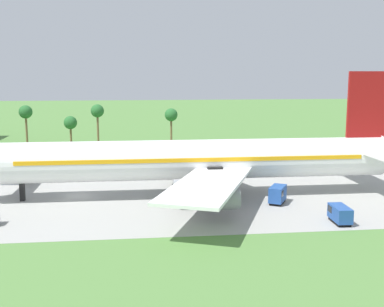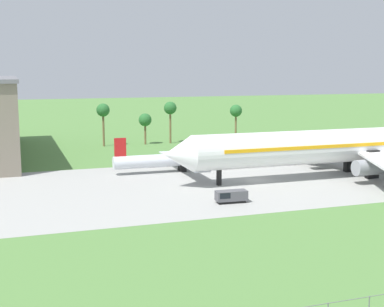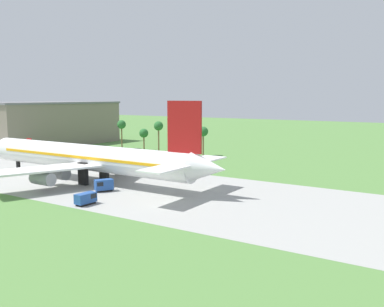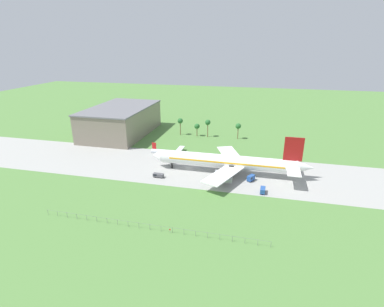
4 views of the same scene
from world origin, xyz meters
TOP-DOWN VIEW (x-y plane):
  - ground_plane at (0.00, 0.00)m, footprint 600.00×600.00m
  - taxiway_strip at (0.00, 0.00)m, footprint 320.00×44.00m
  - jet_airliner at (20.42, -1.97)m, footprint 77.87×51.80m
  - regional_aircraft at (-10.77, 13.01)m, footprint 28.50×25.66m
  - fuel_truck at (-11.52, -14.45)m, footprint 5.06×2.28m
  - palm_tree_row at (-2.39, 54.65)m, footprint 42.78×3.60m

SIDE VIEW (x-z plane):
  - ground_plane at x=0.00m, z-range 0.00..0.00m
  - taxiway_strip at x=0.00m, z-range 0.00..0.02m
  - fuel_truck at x=-11.52m, z-range 0.10..2.05m
  - regional_aircraft at x=-10.77m, z-range -1.28..6.18m
  - jet_airliner at x=20.42m, z-range -4.13..16.25m
  - palm_tree_row at x=-2.39m, z-range 2.73..14.56m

